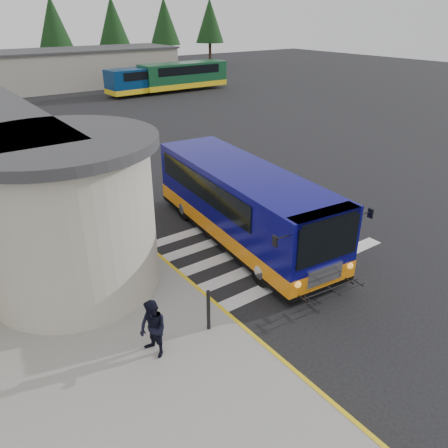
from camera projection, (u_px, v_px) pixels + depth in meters
ground at (254, 234)px, 17.62m from camera, size 140.00×140.00×0.00m
curb_strip at (120, 223)px, 18.35m from camera, size 0.12×34.00×0.16m
crosswalk at (258, 245)px, 16.77m from camera, size 8.00×5.35×0.01m
depot_building at (63, 69)px, 50.40m from camera, size 26.40×8.40×4.20m
tree_line at (39, 23)px, 54.32m from camera, size 58.40×4.40×10.00m
transit_bus at (243, 206)px, 16.69m from camera, size 4.11×10.39×2.87m
pedestrian_a at (115, 275)px, 12.95m from camera, size 0.52×0.71×1.81m
pedestrian_b at (153, 329)px, 10.90m from camera, size 0.74×0.88×1.61m
bollard at (208, 310)px, 11.87m from camera, size 0.10×0.10×1.25m
far_bus_a at (149, 79)px, 46.64m from camera, size 9.38×3.15×2.38m
far_bus_b at (183, 75)px, 48.75m from camera, size 10.04×2.92×2.58m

